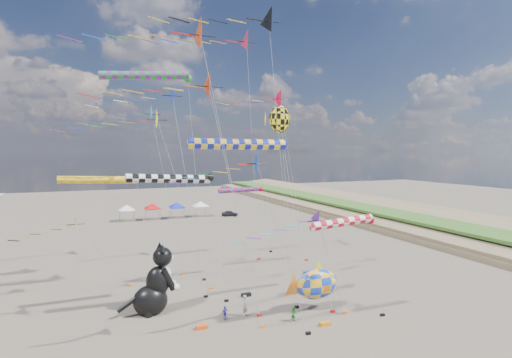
{
  "coord_description": "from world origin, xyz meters",
  "views": [
    {
      "loc": [
        -12.43,
        -22.27,
        13.91
      ],
      "look_at": [
        1.83,
        12.0,
        11.31
      ],
      "focal_mm": 28.0,
      "sensor_mm": 36.0,
      "label": 1
    }
  ],
  "objects_px": {
    "fish_inflatable": "(317,284)",
    "parked_car": "(230,213)",
    "child_blue": "(225,313)",
    "person_adult": "(245,306)",
    "child_green": "(294,314)",
    "cat_inflatable": "(154,278)"
  },
  "relations": [
    {
      "from": "fish_inflatable",
      "to": "parked_car",
      "type": "xyz_separation_m",
      "value": [
        9.35,
        50.84,
        -1.72
      ]
    },
    {
      "from": "fish_inflatable",
      "to": "child_blue",
      "type": "bearing_deg",
      "value": 171.52
    },
    {
      "from": "fish_inflatable",
      "to": "person_adult",
      "type": "xyz_separation_m",
      "value": [
        -6.2,
        1.21,
        -1.42
      ]
    },
    {
      "from": "person_adult",
      "to": "child_green",
      "type": "relative_size",
      "value": 1.48
    },
    {
      "from": "person_adult",
      "to": "parked_car",
      "type": "relative_size",
      "value": 0.51
    },
    {
      "from": "fish_inflatable",
      "to": "child_blue",
      "type": "relative_size",
      "value": 4.58
    },
    {
      "from": "cat_inflatable",
      "to": "child_green",
      "type": "distance_m",
      "value": 12.26
    },
    {
      "from": "fish_inflatable",
      "to": "person_adult",
      "type": "relative_size",
      "value": 2.91
    },
    {
      "from": "person_adult",
      "to": "parked_car",
      "type": "xyz_separation_m",
      "value": [
        15.55,
        49.64,
        -0.3
      ]
    },
    {
      "from": "child_green",
      "to": "parked_car",
      "type": "height_order",
      "value": "child_green"
    },
    {
      "from": "fish_inflatable",
      "to": "child_green",
      "type": "distance_m",
      "value": 3.64
    },
    {
      "from": "cat_inflatable",
      "to": "fish_inflatable",
      "type": "xyz_separation_m",
      "value": [
        13.19,
        -4.89,
        -0.69
      ]
    },
    {
      "from": "parked_car",
      "to": "child_green",
      "type": "bearing_deg",
      "value": -171.06
    },
    {
      "from": "person_adult",
      "to": "child_blue",
      "type": "height_order",
      "value": "person_adult"
    },
    {
      "from": "person_adult",
      "to": "cat_inflatable",
      "type": "bearing_deg",
      "value": 114.85
    },
    {
      "from": "cat_inflatable",
      "to": "person_adult",
      "type": "distance_m",
      "value": 8.18
    },
    {
      "from": "fish_inflatable",
      "to": "child_green",
      "type": "xyz_separation_m",
      "value": [
        -2.92,
        -1.35,
        -1.71
      ]
    },
    {
      "from": "child_green",
      "to": "parked_car",
      "type": "distance_m",
      "value": 53.62
    },
    {
      "from": "cat_inflatable",
      "to": "child_blue",
      "type": "distance_m",
      "value": 6.8
    },
    {
      "from": "person_adult",
      "to": "child_green",
      "type": "bearing_deg",
      "value": -75.37
    },
    {
      "from": "fish_inflatable",
      "to": "person_adult",
      "type": "bearing_deg",
      "value": 168.98
    },
    {
      "from": "child_blue",
      "to": "fish_inflatable",
      "type": "bearing_deg",
      "value": -29.64
    }
  ]
}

